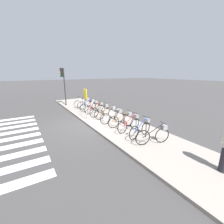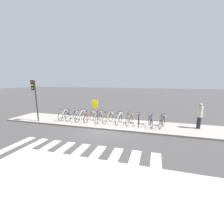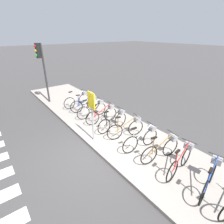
{
  "view_description": "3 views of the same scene",
  "coord_description": "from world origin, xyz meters",
  "px_view_note": "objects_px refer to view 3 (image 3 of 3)",
  "views": [
    {
      "loc": [
        7.98,
        -3.09,
        3.02
      ],
      "look_at": [
        0.92,
        1.24,
        0.83
      ],
      "focal_mm": 24.0,
      "sensor_mm": 36.0,
      "label": 1
    },
    {
      "loc": [
        3.42,
        -9.37,
        3.38
      ],
      "look_at": [
        0.61,
        0.29,
        1.26
      ],
      "focal_mm": 24.0,
      "sensor_mm": 36.0,
      "label": 2
    },
    {
      "loc": [
        4.31,
        -2.59,
        3.92
      ],
      "look_at": [
        -0.87,
        1.36,
        0.92
      ],
      "focal_mm": 28.0,
      "sensor_mm": 36.0,
      "label": 3
    }
  ],
  "objects_px": {
    "parked_bicycle_5": "(128,127)",
    "parked_bicycle_8": "(181,159)",
    "parked_bicycle_1": "(87,103)",
    "parked_bicycle_4": "(114,120)",
    "parked_bicycle_6": "(143,138)",
    "traffic_light": "(41,61)",
    "parked_bicycle_9": "(211,177)",
    "parked_bicycle_2": "(93,109)",
    "parked_bicycle_7": "(163,148)",
    "sign_post": "(92,109)",
    "parked_bicycle_0": "(78,99)",
    "parked_bicycle_3": "(103,114)"
  },
  "relations": [
    {
      "from": "parked_bicycle_8",
      "to": "parked_bicycle_6",
      "type": "bearing_deg",
      "value": -177.55
    },
    {
      "from": "parked_bicycle_8",
      "to": "parked_bicycle_9",
      "type": "height_order",
      "value": "same"
    },
    {
      "from": "parked_bicycle_3",
      "to": "traffic_light",
      "type": "distance_m",
      "value": 4.69
    },
    {
      "from": "sign_post",
      "to": "parked_bicycle_3",
      "type": "bearing_deg",
      "value": 129.99
    },
    {
      "from": "parked_bicycle_4",
      "to": "parked_bicycle_9",
      "type": "distance_m",
      "value": 3.97
    },
    {
      "from": "parked_bicycle_7",
      "to": "parked_bicycle_8",
      "type": "xyz_separation_m",
      "value": [
        0.68,
        -0.01,
        0.0
      ]
    },
    {
      "from": "parked_bicycle_4",
      "to": "sign_post",
      "type": "distance_m",
      "value": 1.45
    },
    {
      "from": "parked_bicycle_4",
      "to": "parked_bicycle_9",
      "type": "height_order",
      "value": "same"
    },
    {
      "from": "parked_bicycle_4",
      "to": "traffic_light",
      "type": "relative_size",
      "value": 0.47
    },
    {
      "from": "parked_bicycle_5",
      "to": "parked_bicycle_9",
      "type": "distance_m",
      "value": 3.18
    },
    {
      "from": "traffic_light",
      "to": "sign_post",
      "type": "distance_m",
      "value": 5.17
    },
    {
      "from": "parked_bicycle_3",
      "to": "parked_bicycle_7",
      "type": "xyz_separation_m",
      "value": [
        3.25,
        0.05,
        0.0
      ]
    },
    {
      "from": "parked_bicycle_4",
      "to": "parked_bicycle_8",
      "type": "bearing_deg",
      "value": 0.73
    },
    {
      "from": "parked_bicycle_1",
      "to": "parked_bicycle_5",
      "type": "distance_m",
      "value": 3.15
    },
    {
      "from": "parked_bicycle_1",
      "to": "parked_bicycle_9",
      "type": "xyz_separation_m",
      "value": [
        6.33,
        -0.0,
        0.0
      ]
    },
    {
      "from": "parked_bicycle_0",
      "to": "parked_bicycle_5",
      "type": "bearing_deg",
      "value": 1.14
    },
    {
      "from": "parked_bicycle_6",
      "to": "parked_bicycle_9",
      "type": "xyz_separation_m",
      "value": [
        2.31,
        0.06,
        0.0
      ]
    },
    {
      "from": "parked_bicycle_1",
      "to": "parked_bicycle_4",
      "type": "distance_m",
      "value": 2.37
    },
    {
      "from": "parked_bicycle_7",
      "to": "parked_bicycle_9",
      "type": "height_order",
      "value": "same"
    },
    {
      "from": "parked_bicycle_8",
      "to": "traffic_light",
      "type": "relative_size",
      "value": 0.47
    },
    {
      "from": "parked_bicycle_5",
      "to": "parked_bicycle_7",
      "type": "xyz_separation_m",
      "value": [
        1.66,
        -0.0,
        0.0
      ]
    },
    {
      "from": "parked_bicycle_1",
      "to": "parked_bicycle_6",
      "type": "height_order",
      "value": "same"
    },
    {
      "from": "parked_bicycle_1",
      "to": "sign_post",
      "type": "bearing_deg",
      "value": -24.97
    },
    {
      "from": "parked_bicycle_8",
      "to": "parked_bicycle_9",
      "type": "distance_m",
      "value": 0.84
    },
    {
      "from": "parked_bicycle_4",
      "to": "parked_bicycle_1",
      "type": "bearing_deg",
      "value": 179.15
    },
    {
      "from": "parked_bicycle_2",
      "to": "parked_bicycle_7",
      "type": "xyz_separation_m",
      "value": [
        4.02,
        0.1,
        0.0
      ]
    },
    {
      "from": "parked_bicycle_1",
      "to": "parked_bicycle_3",
      "type": "relative_size",
      "value": 0.99
    },
    {
      "from": "parked_bicycle_4",
      "to": "parked_bicycle_6",
      "type": "xyz_separation_m",
      "value": [
        1.65,
        -0.02,
        0.0
      ]
    },
    {
      "from": "parked_bicycle_3",
      "to": "parked_bicycle_6",
      "type": "relative_size",
      "value": 1.0
    },
    {
      "from": "parked_bicycle_2",
      "to": "parked_bicycle_3",
      "type": "height_order",
      "value": "same"
    },
    {
      "from": "parked_bicycle_9",
      "to": "sign_post",
      "type": "bearing_deg",
      "value": -162.92
    },
    {
      "from": "parked_bicycle_5",
      "to": "parked_bicycle_9",
      "type": "height_order",
      "value": "same"
    },
    {
      "from": "parked_bicycle_9",
      "to": "traffic_light",
      "type": "xyz_separation_m",
      "value": [
        -8.87,
        -1.22,
        1.94
      ]
    },
    {
      "from": "traffic_light",
      "to": "parked_bicycle_1",
      "type": "bearing_deg",
      "value": 25.78
    },
    {
      "from": "parked_bicycle_0",
      "to": "parked_bicycle_3",
      "type": "bearing_deg",
      "value": 0.7
    },
    {
      "from": "parked_bicycle_5",
      "to": "parked_bicycle_8",
      "type": "relative_size",
      "value": 0.98
    },
    {
      "from": "parked_bicycle_7",
      "to": "parked_bicycle_9",
      "type": "xyz_separation_m",
      "value": [
        1.52,
        -0.02,
        0.0
      ]
    },
    {
      "from": "parked_bicycle_4",
      "to": "parked_bicycle_6",
      "type": "distance_m",
      "value": 1.65
    },
    {
      "from": "parked_bicycle_9",
      "to": "parked_bicycle_0",
      "type": "bearing_deg",
      "value": -179.54
    },
    {
      "from": "parked_bicycle_4",
      "to": "parked_bicycle_9",
      "type": "xyz_separation_m",
      "value": [
        3.97,
        0.03,
        0.0
      ]
    },
    {
      "from": "parked_bicycle_9",
      "to": "sign_post",
      "type": "distance_m",
      "value": 4.08
    },
    {
      "from": "parked_bicycle_6",
      "to": "parked_bicycle_1",
      "type": "bearing_deg",
      "value": 179.17
    },
    {
      "from": "parked_bicycle_6",
      "to": "parked_bicycle_8",
      "type": "bearing_deg",
      "value": 2.45
    },
    {
      "from": "parked_bicycle_5",
      "to": "parked_bicycle_8",
      "type": "distance_m",
      "value": 2.35
    },
    {
      "from": "parked_bicycle_2",
      "to": "parked_bicycle_3",
      "type": "distance_m",
      "value": 0.78
    },
    {
      "from": "parked_bicycle_5",
      "to": "parked_bicycle_6",
      "type": "bearing_deg",
      "value": -5.14
    },
    {
      "from": "parked_bicycle_1",
      "to": "traffic_light",
      "type": "height_order",
      "value": "traffic_light"
    },
    {
      "from": "parked_bicycle_7",
      "to": "parked_bicycle_9",
      "type": "bearing_deg",
      "value": -0.82
    },
    {
      "from": "parked_bicycle_2",
      "to": "parked_bicycle_5",
      "type": "height_order",
      "value": "same"
    },
    {
      "from": "parked_bicycle_0",
      "to": "traffic_light",
      "type": "height_order",
      "value": "traffic_light"
    }
  ]
}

